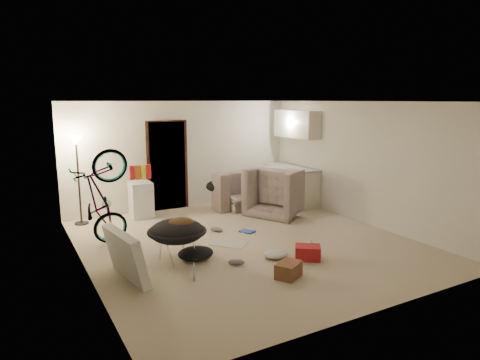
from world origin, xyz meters
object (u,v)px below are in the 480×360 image
bicycle (102,221)px  juicer (310,247)px  drink_case_b (308,253)px  floor_lamp (77,161)px  tv_box (126,255)px  mini_fridge (141,200)px  sofa (252,191)px  armchair (282,196)px  saucer_chair (177,237)px  kitchen_counter (291,186)px  drink_case_a (288,270)px

bicycle → juicer: size_ratio=7.16×
drink_case_b → juicer: size_ratio=1.61×
floor_lamp → tv_box: size_ratio=1.66×
mini_fridge → floor_lamp: bearing=177.2°
sofa → armchair: (0.17, -1.05, 0.06)m
sofa → drink_case_b: sofa is taller
floor_lamp → saucer_chair: (1.01, -2.88, -0.91)m
tv_box → drink_case_b: 2.83m
bicycle → tv_box: bicycle is taller
mini_fridge → drink_case_b: mini_fridge is taller
sofa → drink_case_b: 3.84m
floor_lamp → sofa: (3.98, -0.20, -0.98)m
kitchen_counter → juicer: 3.49m
bicycle → drink_case_a: (2.07, -2.66, -0.35)m
sofa → armchair: armchair is taller
mini_fridge → tv_box: 3.32m
floor_lamp → tv_box: bearing=-88.2°
kitchen_counter → juicer: (-1.75, -3.00, -0.34)m
floor_lamp → tv_box: 3.36m
armchair → tv_box: (-4.05, -1.97, -0.03)m
saucer_chair → kitchen_counter: bearing=30.3°
saucer_chair → drink_case_a: (1.16, -1.40, -0.29)m
armchair → drink_case_a: (-1.98, -3.03, -0.28)m
drink_case_b → juicer: (0.23, 0.22, -0.01)m
bicycle → drink_case_b: (2.75, -2.23, -0.35)m
kitchen_counter → mini_fridge: size_ratio=1.93×
kitchen_counter → bicycle: size_ratio=0.86×
mini_fridge → bicycle: bearing=-124.8°
floor_lamp → sofa: floor_lamp is taller
tv_box → floor_lamp: bearing=83.8°
floor_lamp → bicycle: bearing=-86.5°
drink_case_a → saucer_chair: bearing=100.2°
saucer_chair → tv_box: tv_box is taller
sofa → bicycle: size_ratio=1.28×
armchair → kitchen_counter: bearing=-74.8°
bicycle → mini_fridge: 1.91m
bicycle → sofa: bearing=-71.4°
mini_fridge → drink_case_b: (1.61, -3.76, -0.28)m
floor_lamp → saucer_chair: bearing=-70.8°
drink_case_a → juicer: (0.91, 0.64, -0.01)m
drink_case_b → tv_box: bearing=-157.5°
armchair → drink_case_b: size_ratio=3.04×
drink_case_b → sofa: bearing=108.4°
sofa → bicycle: bearing=18.6°
bicycle → tv_box: size_ratio=1.61×
floor_lamp → bicycle: 1.84m
saucer_chair → drink_case_b: size_ratio=2.39×
floor_lamp → mini_fridge: floor_lamp is taller
sofa → drink_case_a: size_ratio=5.80×
armchair → drink_case_a: armchair is taller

